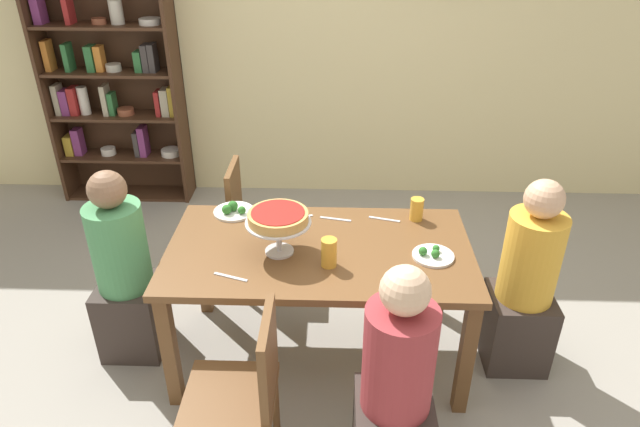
{
  "coord_description": "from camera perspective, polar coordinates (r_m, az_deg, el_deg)",
  "views": [
    {
      "loc": [
        0.09,
        -2.48,
        2.34
      ],
      "look_at": [
        0.0,
        0.1,
        0.89
      ],
      "focal_mm": 31.47,
      "sensor_mm": 36.0,
      "label": 1
    }
  ],
  "objects": [
    {
      "name": "water_glass_clear_near",
      "position": [
        2.63,
        8.87,
        -7.24
      ],
      "size": [
        0.07,
        0.07,
        0.09
      ],
      "primitive_type": "cylinder",
      "color": "white",
      "rests_on": "dining_table"
    },
    {
      "name": "rear_partition",
      "position": [
        4.77,
        0.9,
        18.0
      ],
      "size": [
        8.0,
        0.12,
        2.8
      ],
      "primitive_type": "cube",
      "color": "beige",
      "rests_on": "ground_plane"
    },
    {
      "name": "salad_plate_near_diner",
      "position": [
        3.3,
        -8.8,
        0.36
      ],
      "size": [
        0.24,
        0.24,
        0.07
      ],
      "color": "white",
      "rests_on": "dining_table"
    },
    {
      "name": "beer_glass_amber_short",
      "position": [
        2.78,
        0.92,
        -3.99
      ],
      "size": [
        0.08,
        0.08,
        0.15
      ],
      "primitive_type": "cylinder",
      "color": "gold",
      "rests_on": "dining_table"
    },
    {
      "name": "cutlery_knife_near",
      "position": [
        2.77,
        -9.08,
        -6.39
      ],
      "size": [
        0.18,
        0.07,
        0.0
      ],
      "primitive_type": "cube",
      "rotation": [
        0.0,
        0.0,
        -0.33
      ],
      "color": "silver",
      "rests_on": "dining_table"
    },
    {
      "name": "beer_glass_amber_tall",
      "position": [
        3.22,
        9.8,
        0.43
      ],
      "size": [
        0.08,
        0.08,
        0.13
      ],
      "primitive_type": "cylinder",
      "color": "gold",
      "rests_on": "dining_table"
    },
    {
      "name": "diner_near_right",
      "position": [
        2.53,
        7.68,
        -17.88
      ],
      "size": [
        0.34,
        0.34,
        1.15
      ],
      "rotation": [
        0.0,
        0.0,
        1.57
      ],
      "color": "#382D28",
      "rests_on": "ground_plane"
    },
    {
      "name": "chair_near_left",
      "position": [
        2.57,
        -7.65,
        -17.2
      ],
      "size": [
        0.4,
        0.4,
        0.87
      ],
      "rotation": [
        0.0,
        0.0,
        1.57
      ],
      "color": "brown",
      "rests_on": "ground_plane"
    },
    {
      "name": "cutlery_fork_near",
      "position": [
        3.21,
        1.58,
        -0.56
      ],
      "size": [
        0.18,
        0.05,
        0.0
      ],
      "primitive_type": "cube",
      "rotation": [
        0.0,
        0.0,
        2.93
      ],
      "color": "silver",
      "rests_on": "dining_table"
    },
    {
      "name": "cutlery_knife_far",
      "position": [
        3.23,
        -2.32,
        -0.36
      ],
      "size": [
        0.18,
        0.06,
        0.0
      ],
      "primitive_type": "cube",
      "rotation": [
        0.0,
        0.0,
        3.41
      ],
      "color": "silver",
      "rests_on": "dining_table"
    },
    {
      "name": "cutlery_fork_far",
      "position": [
        3.22,
        6.56,
        -0.58
      ],
      "size": [
        0.18,
        0.06,
        0.0
      ],
      "primitive_type": "cube",
      "rotation": [
        0.0,
        0.0,
        2.87
      ],
      "color": "silver",
      "rests_on": "dining_table"
    },
    {
      "name": "diner_head_east",
      "position": [
        3.26,
        20.05,
        -7.32
      ],
      "size": [
        0.34,
        0.34,
        1.15
      ],
      "rotation": [
        0.0,
        0.0,
        3.14
      ],
      "color": "#382D28",
      "rests_on": "ground_plane"
    },
    {
      "name": "salad_plate_far_diner",
      "position": [
        2.93,
        11.36,
        -4.12
      ],
      "size": [
        0.21,
        0.21,
        0.06
      ],
      "color": "white",
      "rests_on": "dining_table"
    },
    {
      "name": "diner_head_west",
      "position": [
        3.33,
        -19.16,
        -6.29
      ],
      "size": [
        0.34,
        0.34,
        1.15
      ],
      "color": "#382D28",
      "rests_on": "ground_plane"
    },
    {
      "name": "ground_plane",
      "position": [
        3.41,
        -0.06,
        -13.99
      ],
      "size": [
        12.0,
        12.0,
        0.0
      ],
      "primitive_type": "plane",
      "color": "gray"
    },
    {
      "name": "deep_dish_pizza_stand",
      "position": [
        2.82,
        -4.28,
        -0.61
      ],
      "size": [
        0.34,
        0.34,
        0.24
      ],
      "color": "silver",
      "rests_on": "dining_table"
    },
    {
      "name": "bookshelf",
      "position": [
        5.01,
        -20.57,
        13.44
      ],
      "size": [
        1.1,
        0.3,
        2.21
      ],
      "color": "#422819",
      "rests_on": "ground_plane"
    },
    {
      "name": "chair_far_left",
      "position": [
        3.74,
        -6.89,
        -0.59
      ],
      "size": [
        0.4,
        0.4,
        0.87
      ],
      "rotation": [
        0.0,
        0.0,
        -1.57
      ],
      "color": "brown",
      "rests_on": "ground_plane"
    },
    {
      "name": "dining_table",
      "position": [
        3.0,
        -0.06,
        -4.96
      ],
      "size": [
        1.61,
        0.89,
        0.74
      ],
      "color": "brown",
      "rests_on": "ground_plane"
    }
  ]
}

